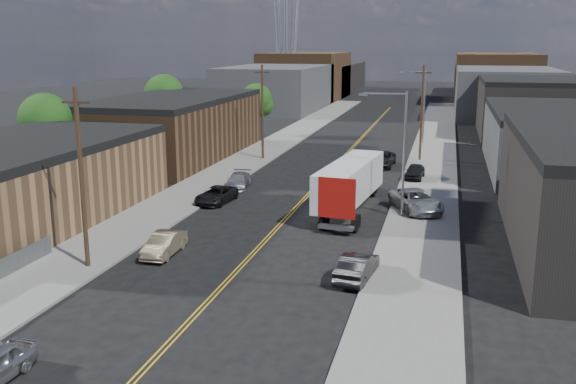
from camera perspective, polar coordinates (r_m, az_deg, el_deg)
The scene contains 30 objects.
ground at distance 81.81m, azimuth 6.25°, elevation 4.48°, with size 260.00×260.00×0.00m, color black.
centerline at distance 67.18m, azimuth 4.49°, elevation 2.62°, with size 0.32×120.00×0.01m, color gold.
sidewalk_left at distance 69.33m, azimuth -3.29°, elevation 3.03°, with size 5.00×140.00×0.15m, color slate.
sidewalk_right at distance 66.30m, azimuth 12.62°, elevation 2.26°, with size 5.00×140.00×0.15m, color slate.
warehouse_tan at distance 48.74m, azimuth -22.61°, elevation 0.94°, with size 12.00×22.00×5.60m.
warehouse_brown at distance 70.90m, azimuth -10.17°, elevation 5.70°, with size 12.00×26.00×6.60m.
industrial_right_b at distance 67.73m, azimuth 23.42°, elevation 4.27°, with size 14.00×24.00×6.10m.
industrial_right_c at distance 93.22m, azimuth 20.98°, elevation 7.11°, with size 14.00×22.00×7.60m.
skyline_left_a at distance 119.49m, azimuth -1.01°, elevation 9.22°, with size 16.00×30.00×8.00m, color #323234.
skyline_right_a at distance 115.82m, azimuth 18.70°, elevation 8.41°, with size 16.00×30.00×8.00m, color #323234.
skyline_left_b at distance 143.68m, azimuth 1.60°, elevation 10.28°, with size 16.00×26.00×10.00m, color #4D321E.
skyline_right_b at distance 140.64m, azimuth 17.97°, elevation 9.60°, with size 16.00×26.00×10.00m, color #4D321E.
skyline_left_c at distance 163.33m, azimuth 3.13°, elevation 10.09°, with size 16.00×40.00×7.00m, color black.
skyline_right_c at distance 160.66m, azimuth 17.48°, elevation 9.46°, with size 16.00×40.00×7.00m, color black.
streetlight_near at distance 45.80m, azimuth 9.82°, elevation 4.26°, with size 3.39×0.25×9.00m.
streetlight_far at distance 80.52m, azimuth 11.76°, elevation 7.96°, with size 3.39×0.25×9.00m.
utility_pole_left_near at distance 36.35m, azimuth -17.88°, elevation 1.20°, with size 1.60×0.26×10.00m.
utility_pole_left_far at distance 68.24m, azimuth -2.29°, elevation 7.17°, with size 1.60×0.26×10.00m.
utility_pole_right at distance 68.58m, azimuth 11.81°, elevation 6.93°, with size 1.60×0.26×10.00m.
tree_left_near at distance 61.43m, azimuth -20.70°, elevation 5.70°, with size 4.85×4.76×7.91m.
tree_left_mid at distance 83.08m, azimuth -10.91°, elevation 8.26°, with size 5.10×5.04×8.37m.
tree_left_far at distance 86.15m, azimuth -2.80°, elevation 8.04°, with size 4.35×4.20×6.97m.
semi_truck at distance 48.41m, azimuth 5.78°, elevation 1.05°, with size 3.67×14.75×3.80m.
car_left_b at distance 38.61m, azimuth -10.95°, elevation -4.58°, with size 1.41×4.05×1.33m, color #796B4F.
car_left_c at distance 50.37m, azimuth -6.40°, elevation -0.27°, with size 2.10×4.56×1.27m, color black.
car_left_d at distance 55.39m, azimuth -4.45°, elevation 1.01°, with size 1.79×4.40×1.28m, color gray.
car_right_oncoming at distance 34.29m, azimuth 6.15°, elevation -6.62°, with size 1.50×4.31×1.42m, color black.
car_right_lot_a at distance 48.04m, azimuth 11.31°, elevation -0.75°, with size 2.57×5.58×1.55m, color #AFB2B5.
car_right_lot_c at distance 59.46m, azimuth 11.21°, elevation 1.81°, with size 1.56×3.87×1.32m, color black.
car_ahead_truck at distance 65.53m, azimuth 8.25°, elevation 2.93°, with size 2.53×5.48×1.52m, color black.
Camera 1 is at (10.81, -20.15, 12.29)m, focal length 40.00 mm.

